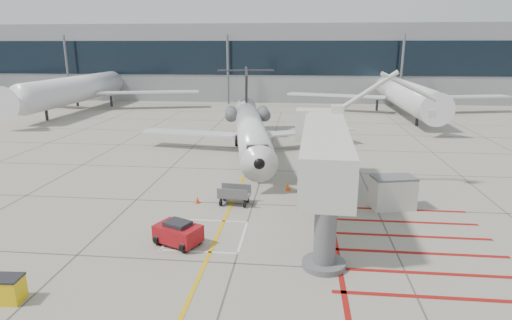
# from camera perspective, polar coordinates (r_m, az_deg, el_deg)

# --- Properties ---
(ground_plane) EXTENTS (260.00, 260.00, 0.00)m
(ground_plane) POSITION_cam_1_polar(r_m,az_deg,el_deg) (24.76, -1.45, -9.20)
(ground_plane) COLOR gray
(ground_plane) RESTS_ON ground
(regional_jet) EXTENTS (27.08, 31.97, 7.51)m
(regional_jet) POSITION_cam_1_polar(r_m,az_deg,el_deg) (39.15, -0.56, 5.60)
(regional_jet) COLOR silver
(regional_jet) RESTS_ON ground_plane
(jet_bridge) EXTENTS (9.12, 18.19, 7.16)m
(jet_bridge) POSITION_cam_1_polar(r_m,az_deg,el_deg) (25.54, 9.15, -0.10)
(jet_bridge) COLOR silver
(jet_bridge) RESTS_ON ground_plane
(pushback_tug) EXTENTS (2.72, 2.28, 1.36)m
(pushback_tug) POSITION_cam_1_polar(r_m,az_deg,el_deg) (23.10, -10.35, -9.46)
(pushback_tug) COLOR #A30F16
(pushback_tug) RESTS_ON ground_plane
(spill_bin) EXTENTS (1.33, 0.93, 1.11)m
(spill_bin) POSITION_cam_1_polar(r_m,az_deg,el_deg) (20.85, -30.36, -14.63)
(spill_bin) COLOR yellow
(spill_bin) RESTS_ON ground_plane
(baggage_cart) EXTENTS (2.13, 1.45, 1.28)m
(baggage_cart) POSITION_cam_1_polar(r_m,az_deg,el_deg) (28.28, -2.91, -4.66)
(baggage_cart) COLOR #56565B
(baggage_cart) RESTS_ON ground_plane
(ground_power_unit) EXTENTS (2.95, 2.12, 2.11)m
(ground_power_unit) POSITION_cam_1_polar(r_m,az_deg,el_deg) (28.81, 17.76, -4.14)
(ground_power_unit) COLOR silver
(ground_power_unit) RESTS_ON ground_plane
(cone_nose) EXTENTS (0.31, 0.31, 0.44)m
(cone_nose) POSITION_cam_1_polar(r_m,az_deg,el_deg) (28.82, -7.82, -5.30)
(cone_nose) COLOR red
(cone_nose) RESTS_ON ground_plane
(cone_side) EXTENTS (0.38, 0.38, 0.53)m
(cone_side) POSITION_cam_1_polar(r_m,az_deg,el_deg) (31.05, 4.26, -3.60)
(cone_side) COLOR #EC4A0C
(cone_side) RESTS_ON ground_plane
(terminal_building) EXTENTS (180.00, 28.00, 14.00)m
(terminal_building) POSITION_cam_1_polar(r_m,az_deg,el_deg) (92.71, 10.55, 12.81)
(terminal_building) COLOR gray
(terminal_building) RESTS_ON ground_plane
(terminal_glass_band) EXTENTS (180.00, 0.10, 6.00)m
(terminal_glass_band) POSITION_cam_1_polar(r_m,az_deg,el_deg) (78.69, 11.36, 13.15)
(terminal_glass_band) COLOR black
(terminal_glass_band) RESTS_ON ground_plane
(bg_aircraft_b) EXTENTS (36.82, 40.91, 12.27)m
(bg_aircraft_b) POSITION_cam_1_polar(r_m,az_deg,el_deg) (77.09, -21.80, 10.97)
(bg_aircraft_b) COLOR silver
(bg_aircraft_b) RESTS_ON ground_plane
(bg_aircraft_c) EXTENTS (34.61, 38.45, 11.54)m
(bg_aircraft_c) POSITION_cam_1_polar(r_m,az_deg,el_deg) (70.19, 18.72, 10.65)
(bg_aircraft_c) COLOR silver
(bg_aircraft_c) RESTS_ON ground_plane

